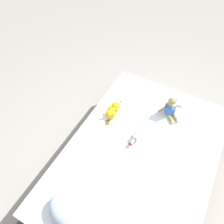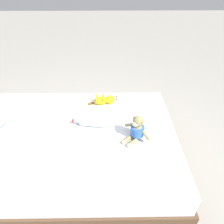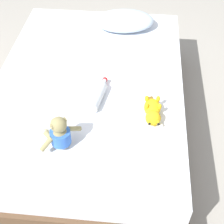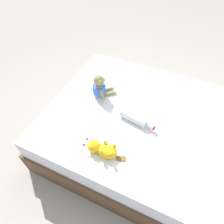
{
  "view_description": "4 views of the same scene",
  "coord_description": "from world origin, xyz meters",
  "px_view_note": "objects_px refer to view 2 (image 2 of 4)",
  "views": [
    {
      "loc": [
        -0.26,
        1.04,
        2.44
      ],
      "look_at": [
        0.47,
        -0.3,
        0.55
      ],
      "focal_mm": 35.74,
      "sensor_mm": 36.0,
      "label": 1
    },
    {
      "loc": [
        -1.45,
        -0.39,
        1.81
      ],
      "look_at": [
        0.22,
        -0.42,
        0.56
      ],
      "focal_mm": 33.57,
      "sensor_mm": 36.0,
      "label": 2
    },
    {
      "loc": [
        0.36,
        -1.87,
        2.07
      ],
      "look_at": [
        0.21,
        -0.39,
        0.56
      ],
      "focal_mm": 52.98,
      "sensor_mm": 36.0,
      "label": 3
    },
    {
      "loc": [
        1.08,
        0.02,
        1.77
      ],
      "look_at": [
        0.13,
        -0.41,
        0.56
      ],
      "focal_mm": 30.33,
      "sensor_mm": 36.0,
      "label": 4
    }
  ],
  "objects_px": {
    "plush_monkey": "(137,130)",
    "glass_bottle": "(92,123)",
    "plush_yellow_creature": "(105,100)",
    "bed": "(71,151)"
  },
  "relations": [
    {
      "from": "bed",
      "to": "plush_yellow_creature",
      "type": "xyz_separation_m",
      "value": [
        0.47,
        -0.34,
        0.3
      ]
    },
    {
      "from": "bed",
      "to": "plush_yellow_creature",
      "type": "bearing_deg",
      "value": -35.75
    },
    {
      "from": "plush_yellow_creature",
      "to": "glass_bottle",
      "type": "height_order",
      "value": "plush_yellow_creature"
    },
    {
      "from": "plush_monkey",
      "to": "glass_bottle",
      "type": "xyz_separation_m",
      "value": [
        0.17,
        0.41,
        -0.06
      ]
    },
    {
      "from": "plush_yellow_creature",
      "to": "glass_bottle",
      "type": "distance_m",
      "value": 0.4
    },
    {
      "from": "plush_monkey",
      "to": "glass_bottle",
      "type": "height_order",
      "value": "plush_monkey"
    },
    {
      "from": "plush_monkey",
      "to": "glass_bottle",
      "type": "relative_size",
      "value": 0.8
    },
    {
      "from": "bed",
      "to": "plush_yellow_creature",
      "type": "height_order",
      "value": "plush_yellow_creature"
    },
    {
      "from": "bed",
      "to": "plush_monkey",
      "type": "bearing_deg",
      "value": -97.17
    },
    {
      "from": "bed",
      "to": "plush_monkey",
      "type": "relative_size",
      "value": 8.09
    }
  ]
}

